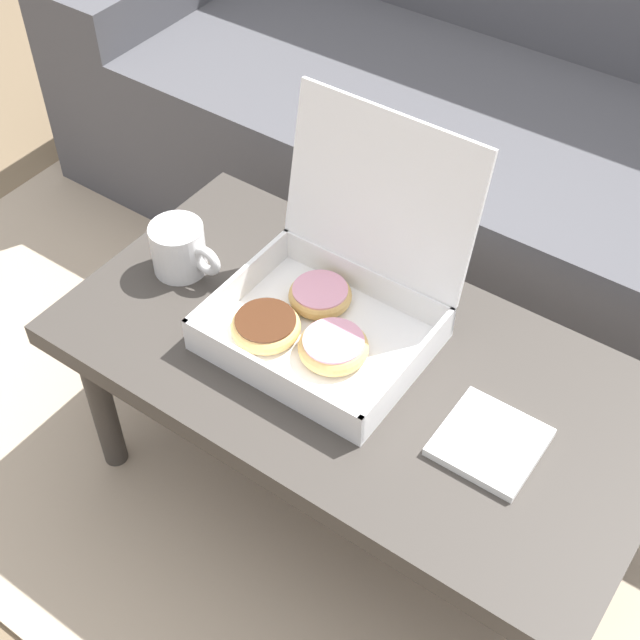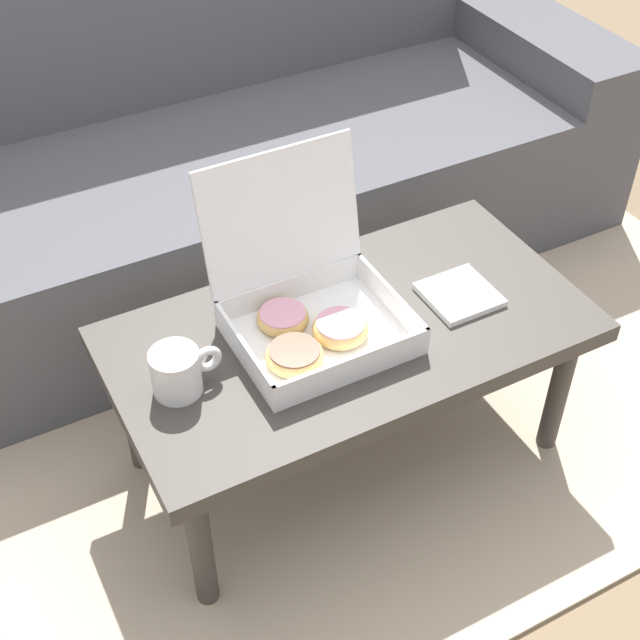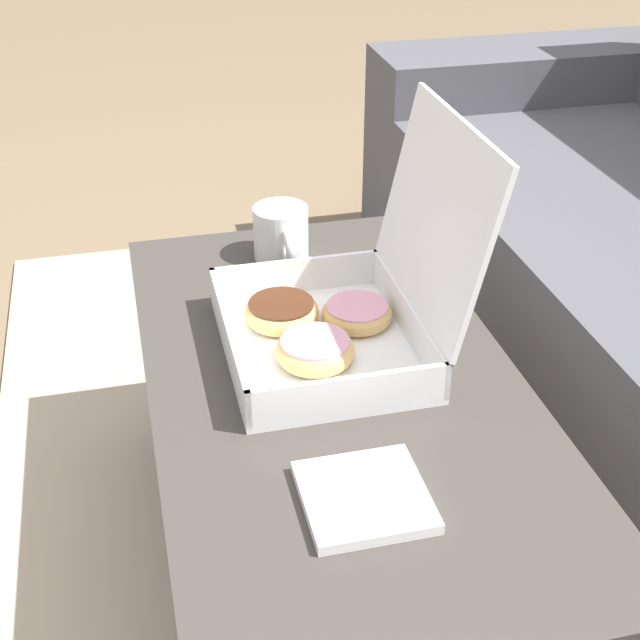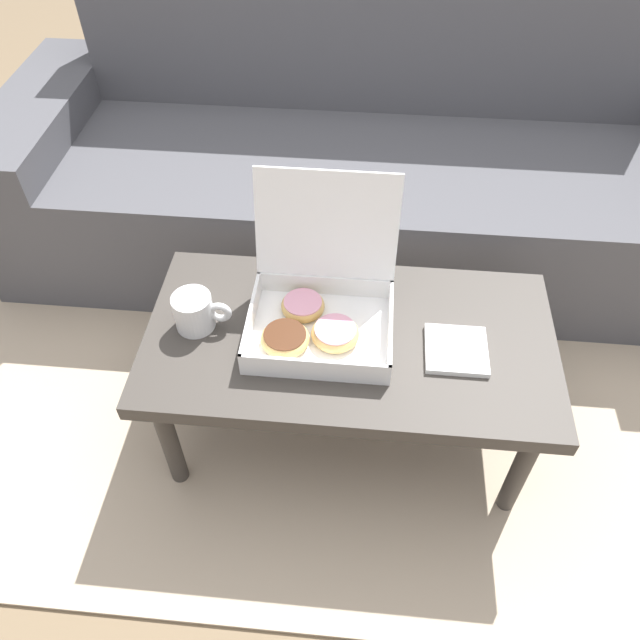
# 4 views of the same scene
# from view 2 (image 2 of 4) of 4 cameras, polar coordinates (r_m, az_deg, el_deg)

# --- Properties ---
(ground_plane) EXTENTS (12.00, 12.00, 0.00)m
(ground_plane) POSITION_cam_2_polar(r_m,az_deg,el_deg) (2.05, 1.37, -8.13)
(ground_plane) COLOR #756047
(area_rug) EXTENTS (2.43, 1.73, 0.01)m
(area_rug) POSITION_cam_2_polar(r_m,az_deg,el_deg) (2.23, -2.39, -2.82)
(area_rug) COLOR tan
(area_rug) RESTS_ON ground_plane
(couch) EXTENTS (2.31, 0.81, 0.88)m
(couch) POSITION_cam_2_polar(r_m,az_deg,el_deg) (2.42, -7.97, 9.60)
(couch) COLOR #4C4C51
(couch) RESTS_ON ground_plane
(coffee_table) EXTENTS (0.95, 0.50, 0.39)m
(coffee_table) POSITION_cam_2_polar(r_m,az_deg,el_deg) (1.79, 1.90, -1.49)
(coffee_table) COLOR #3D3833
(coffee_table) RESTS_ON ground_plane
(pastry_box) EXTENTS (0.33, 0.32, 0.32)m
(pastry_box) POSITION_cam_2_polar(r_m,az_deg,el_deg) (1.71, -0.86, 0.70)
(pastry_box) COLOR white
(pastry_box) RESTS_ON coffee_table
(coffee_mug) EXTENTS (0.14, 0.09, 0.09)m
(coffee_mug) POSITION_cam_2_polar(r_m,az_deg,el_deg) (1.62, -9.08, -3.26)
(coffee_mug) COLOR white
(coffee_mug) RESTS_ON coffee_table
(napkin_stack) EXTENTS (0.14, 0.14, 0.01)m
(napkin_stack) POSITION_cam_2_polar(r_m,az_deg,el_deg) (1.84, 8.91, 1.62)
(napkin_stack) COLOR white
(napkin_stack) RESTS_ON coffee_table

